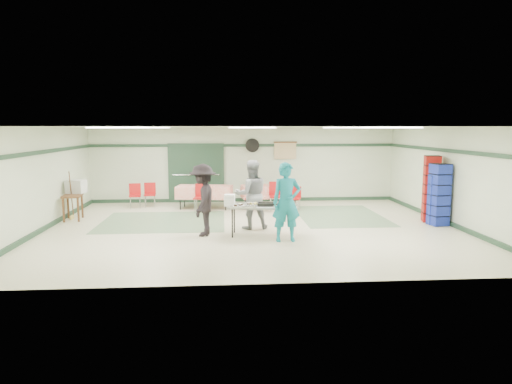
{
  "coord_description": "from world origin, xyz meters",
  "views": [
    {
      "loc": [
        -0.78,
        -12.05,
        2.68
      ],
      "look_at": [
        0.08,
        -0.3,
        1.02
      ],
      "focal_mm": 32.0,
      "sensor_mm": 36.0,
      "label": 1
    }
  ],
  "objects": [
    {
      "name": "double_door_right",
      "position": [
        -1.25,
        4.44,
        1.05
      ],
      "size": [
        0.9,
        0.06,
        2.1
      ],
      "primitive_type": "cube",
      "color": "gray",
      "rests_on": "floor"
    },
    {
      "name": "sheet_tray_right",
      "position": [
        0.76,
        -1.01,
        0.77
      ],
      "size": [
        0.68,
        0.55,
        0.02
      ],
      "primitive_type": "cube",
      "rotation": [
        0.0,
        0.0,
        -0.12
      ],
      "color": "silver",
      "rests_on": "serving_table"
    },
    {
      "name": "chair_d",
      "position": [
        -1.47,
        2.51,
        0.55
      ],
      "size": [
        0.47,
        0.47,
        0.89
      ],
      "rotation": [
        0.0,
        0.0,
        -0.13
      ],
      "color": "#AE0D19",
      "rests_on": "floor"
    },
    {
      "name": "dining_table_b",
      "position": [
        -1.39,
        3.07,
        0.57
      ],
      "size": [
        1.91,
        1.06,
        0.77
      ],
      "rotation": [
        0.0,
        0.0,
        -0.15
      ],
      "color": "red",
      "rests_on": "floor"
    },
    {
      "name": "double_door_left",
      "position": [
        -2.2,
        4.44,
        1.05
      ],
      "size": [
        0.9,
        0.06,
        2.1
      ],
      "primitive_type": "cube",
      "color": "gray",
      "rests_on": "floor"
    },
    {
      "name": "baseboard_right",
      "position": [
        5.47,
        0.0,
        0.06
      ],
      "size": [
        0.06,
        9.0,
        0.12
      ],
      "primitive_type": "cube",
      "rotation": [
        0.0,
        0.0,
        1.57
      ],
      "color": "#203B28",
      "rests_on": "floor"
    },
    {
      "name": "printer_table",
      "position": [
        -5.15,
        1.42,
        0.62
      ],
      "size": [
        0.58,
        0.82,
        0.74
      ],
      "rotation": [
        0.0,
        0.0,
        0.12
      ],
      "color": "brown",
      "rests_on": "floor"
    },
    {
      "name": "sheet_tray_mid",
      "position": [
        0.04,
        -0.82,
        0.77
      ],
      "size": [
        0.61,
        0.49,
        0.02
      ],
      "primitive_type": "cube",
      "rotation": [
        0.0,
        0.0,
        -0.12
      ],
      "color": "silver",
      "rests_on": "serving_table"
    },
    {
      "name": "crate_stack_blue_b",
      "position": [
        5.15,
        0.1,
        0.69
      ],
      "size": [
        0.49,
        0.49,
        1.38
      ],
      "primitive_type": "cube",
      "rotation": [
        0.0,
        0.0,
        -0.17
      ],
      "color": "navy",
      "rests_on": "floor"
    },
    {
      "name": "dining_table_a",
      "position": [
        0.81,
        3.07,
        0.57
      ],
      "size": [
        1.97,
        1.04,
        0.77
      ],
      "rotation": [
        0.0,
        0.0,
        0.11
      ],
      "color": "red",
      "rests_on": "floor"
    },
    {
      "name": "broom",
      "position": [
        -5.23,
        1.57,
        0.73
      ],
      "size": [
        0.06,
        0.23,
        1.4
      ],
      "primitive_type": "cylinder",
      "rotation": [
        0.14,
        0.0,
        0.15
      ],
      "color": "brown",
      "rests_on": "floor"
    },
    {
      "name": "crate_stack_blue_a",
      "position": [
        5.15,
        -0.07,
        0.86
      ],
      "size": [
        0.5,
        0.5,
        1.72
      ],
      "primitive_type": "cube",
      "rotation": [
        0.0,
        0.0,
        0.16
      ],
      "color": "navy",
      "rests_on": "floor"
    },
    {
      "name": "trim_back",
      "position": [
        0.0,
        4.47,
        2.05
      ],
      "size": [
        11.0,
        0.06,
        0.1
      ],
      "primitive_type": "cube",
      "color": "#203B28",
      "rests_on": "wall_back"
    },
    {
      "name": "volunteer_dark",
      "position": [
        -1.28,
        -0.79,
        0.9
      ],
      "size": [
        0.8,
        1.23,
        1.79
      ],
      "primitive_type": "imported",
      "rotation": [
        0.0,
        0.0,
        -1.69
      ],
      "color": "black",
      "rests_on": "floor"
    },
    {
      "name": "chair_loose_b",
      "position": [
        -3.72,
        3.35,
        0.5
      ],
      "size": [
        0.44,
        0.44,
        0.82
      ],
      "rotation": [
        0.0,
        0.0,
        0.15
      ],
      "color": "#AE0D19",
      "rests_on": "floor"
    },
    {
      "name": "chair_loose_a",
      "position": [
        -3.26,
        3.55,
        0.5
      ],
      "size": [
        0.42,
        0.42,
        0.82
      ],
      "rotation": [
        0.0,
        0.0,
        0.09
      ],
      "color": "#AE0D19",
      "rests_on": "floor"
    },
    {
      "name": "green_patch_b",
      "position": [
        2.8,
        1.5,
        0.0
      ],
      "size": [
        2.5,
        3.5,
        0.01
      ],
      "primitive_type": "cube",
      "color": "gray",
      "rests_on": "floor"
    },
    {
      "name": "baseboard_left",
      "position": [
        -5.47,
        0.0,
        0.06
      ],
      "size": [
        0.06,
        9.0,
        0.12
      ],
      "primitive_type": "cube",
      "rotation": [
        0.0,
        0.0,
        1.57
      ],
      "color": "#203B28",
      "rests_on": "floor"
    },
    {
      "name": "chair_b",
      "position": [
        0.21,
        2.5,
        0.51
      ],
      "size": [
        0.51,
        0.51,
        0.83
      ],
      "rotation": [
        0.0,
        0.0,
        -0.43
      ],
      "color": "#AE0D19",
      "rests_on": "floor"
    },
    {
      "name": "trim_left",
      "position": [
        -5.47,
        0.0,
        2.05
      ],
      "size": [
        0.06,
        9.0,
        0.1
      ],
      "primitive_type": "cube",
      "rotation": [
        0.0,
        0.0,
        1.57
      ],
      "color": "#203B28",
      "rests_on": "wall_back"
    },
    {
      "name": "crate_stack_red",
      "position": [
        5.15,
        0.43,
        0.95
      ],
      "size": [
        0.51,
        0.51,
        1.9
      ],
      "primitive_type": "cube",
      "rotation": [
        0.0,
        0.0,
        -0.26
      ],
      "color": "#A11410",
      "rests_on": "floor"
    },
    {
      "name": "scroll_banner",
      "position": [
        1.5,
        4.44,
        1.85
      ],
      "size": [
        0.8,
        0.02,
        0.6
      ],
      "primitive_type": "cube",
      "color": "tan",
      "rests_on": "wall_back"
    },
    {
      "name": "ceiling",
      "position": [
        0.0,
        0.0,
        2.7
      ],
      "size": [
        11.0,
        11.0,
        0.0
      ],
      "primitive_type": "plane",
      "rotation": [
        3.14,
        0.0,
        0.0
      ],
      "color": "white",
      "rests_on": "wall_back"
    },
    {
      "name": "trim_right",
      "position": [
        5.47,
        0.0,
        2.05
      ],
      "size": [
        0.06,
        9.0,
        0.1
      ],
      "primitive_type": "cube",
      "rotation": [
        0.0,
        0.0,
        1.57
      ],
      "color": "#203B28",
      "rests_on": "wall_back"
    },
    {
      "name": "chair_c",
      "position": [
        1.57,
        2.5,
        0.48
      ],
      "size": [
        0.47,
        0.47,
        0.78
      ],
      "rotation": [
        0.0,
        0.0,
        -0.34
      ],
      "color": "#AE0D19",
      "rests_on": "floor"
    },
    {
      "name": "baseboard_back",
      "position": [
        0.0,
        4.47,
        0.06
      ],
      "size": [
        11.0,
        0.06,
        0.12
      ],
      "primitive_type": "cube",
      "color": "#203B28",
      "rests_on": "floor"
    },
    {
      "name": "chair_a",
      "position": [
        0.94,
        2.52,
        0.58
      ],
      "size": [
        0.46,
        0.46,
        0.94
      ],
      "rotation": [
        0.0,
        0.0,
        -0.05
      ],
      "color": "#AE0D19",
      "rests_on": "floor"
    },
    {
      "name": "wall_front",
      "position": [
        0.0,
        -4.5,
        1.35
      ],
      "size": [
        11.0,
        0.0,
        11.0
      ],
      "primitive_type": "plane",
      "rotation": [
        -1.57,
        0.0,
        0.0
      ],
      "color": "#B5C1A5",
      "rests_on": "floor"
    },
    {
      "name": "wall_back",
      "position": [
        0.0,
        4.5,
        1.35
      ],
      "size": [
        11.0,
        0.0,
        11.0
      ],
      "primitive_type": "plane",
      "rotation": [
        1.57,
        0.0,
        0.0
      ],
      "color": "#B5C1A5",
      "rests_on": "floor"
    },
    {
      "name": "green_patch_a",
      "position": [
        -2.5,
        1.0,
        0.0
      ],
      "size": [
        3.5,
        3.0,
        0.01
      ],
      "primitive_type": "cube",
      "color": "gray",
      "rests_on": "floor"
    },
    {
      "name": "volunteer_teal",
      "position": [
        0.72,
        -1.52,
        0.94
      ],
      "size": [
        0.71,
        0.5,
        1.87
      ],
      "primitive_type": "imported",
      "rotation": [
        0.0,
        0.0,
        0.07
      ],
      "color": "#147B8D",
      "rests_on": "floor"
    },
    {
      "name": "wall_left",
      "position": [
        -5.5,
        0.0,
        1.35
      ],
      "size": [
        0.0,
        9.0,
        9.0
      ],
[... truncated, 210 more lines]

